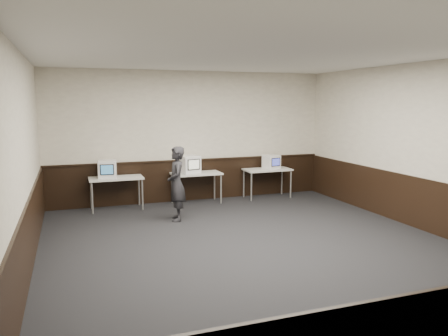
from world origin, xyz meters
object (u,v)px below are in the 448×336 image
Objects in this scene: desk_center at (196,176)px; emac_left at (107,169)px; emac_center at (189,164)px; person at (177,184)px; desk_left at (116,180)px; emac_right at (271,162)px; desk_right at (267,172)px.

desk_center is 2.10m from emac_left.
person reaches higher than emac_center.
emac_right is at bearing -0.17° from desk_left.
person is (-2.72, -1.37, 0.09)m from desk_right.
desk_right is at bearing 7.72° from emac_left.
desk_right is 2.28× the size of emac_center.
emac_right is at bearing -6.37° from desk_right.
desk_center is at bearing 157.19° from person.
person is at bearing -127.21° from emac_center.
emac_right reaches higher than desk_center.
person is at bearing -120.70° from desk_center.
desk_left is 3.91m from emac_right.
emac_center reaches higher than desk_right.
emac_right is (4.09, 0.01, -0.02)m from emac_left.
person reaches higher than desk_right.
desk_left is 1.76m from emac_center.
desk_left is 1.00× the size of desk_center.
emac_center is at bearing 162.69° from person.
emac_right is at bearing 123.66° from person.
desk_right is at bearing 0.00° from desk_center.
desk_left is at bearing -133.83° from person.
emac_center is (-2.06, 0.02, 0.28)m from desk_right.
desk_center is at bearing 8.06° from emac_left.
emac_left is (-3.98, -0.03, 0.27)m from desk_right.
emac_right is (3.90, -0.01, 0.25)m from desk_left.
desk_center and desk_right have the same top height.
desk_center is 0.78× the size of person.
desk_center is 1.00× the size of desk_right.
desk_left is 0.33m from emac_left.
emac_left reaches higher than emac_right.
emac_left is (-2.08, -0.03, 0.27)m from desk_center.
desk_left and desk_center have the same top height.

